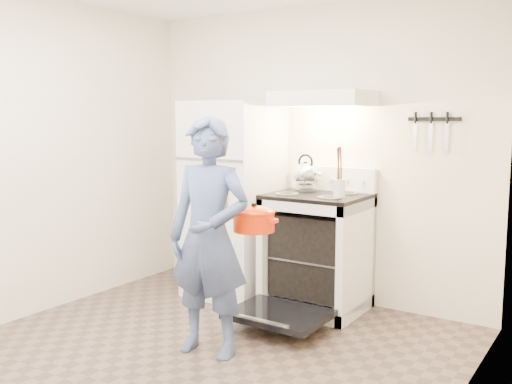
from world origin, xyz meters
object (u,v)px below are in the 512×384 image
(refrigerator, at_px, (234,199))
(stove_body, at_px, (317,254))
(tea_kettle, at_px, (305,173))
(person, at_px, (209,237))
(dutch_oven, at_px, (254,222))

(refrigerator, xyz_separation_m, stove_body, (0.81, 0.02, -0.39))
(stove_body, distance_m, tea_kettle, 0.68)
(refrigerator, bearing_deg, person, -61.59)
(person, bearing_deg, stove_body, 72.26)
(refrigerator, bearing_deg, stove_body, 1.77)
(stove_body, xyz_separation_m, person, (-0.19, -1.18, 0.33))
(person, distance_m, dutch_oven, 0.31)
(refrigerator, height_order, person, refrigerator)
(stove_body, height_order, dutch_oven, dutch_oven)
(dutch_oven, bearing_deg, refrigerator, 131.53)
(refrigerator, distance_m, person, 1.31)
(tea_kettle, distance_m, person, 1.33)
(refrigerator, relative_size, dutch_oven, 4.91)
(tea_kettle, bearing_deg, refrigerator, -168.08)
(refrigerator, bearing_deg, tea_kettle, 11.92)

